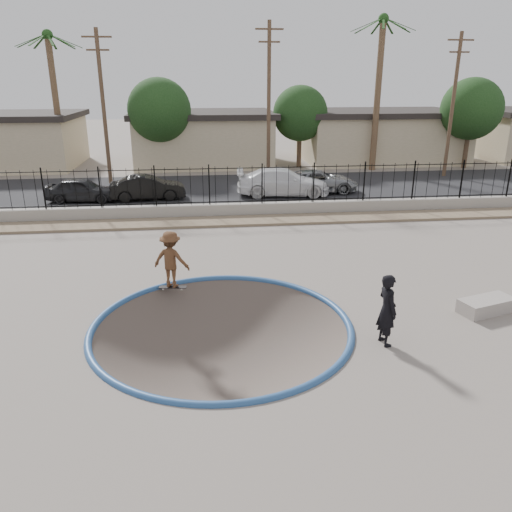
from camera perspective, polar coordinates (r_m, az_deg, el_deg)
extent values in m
cube|color=slate|center=(26.01, -5.28, 3.13)|extent=(120.00, 120.00, 2.20)
torus|color=#284D82|center=(13.49, -3.94, -8.05)|extent=(7.04, 7.04, 0.20)
cube|color=#897459|center=(23.00, -5.18, 3.92)|extent=(42.00, 1.60, 0.11)
cube|color=gray|center=(24.00, -5.28, 5.19)|extent=(42.00, 0.45, 0.60)
cube|color=black|center=(23.90, -5.31, 6.17)|extent=(40.00, 0.04, 0.03)
cube|color=black|center=(23.58, -5.43, 9.90)|extent=(40.00, 0.04, 0.04)
cube|color=black|center=(30.59, -5.60, 7.79)|extent=(90.00, 8.00, 0.04)
cube|color=tan|center=(42.28, -27.19, 11.43)|extent=(11.00, 8.00, 3.50)
cube|color=tan|center=(39.70, -5.98, 13.03)|extent=(10.00, 8.00, 3.50)
cube|color=#292421|center=(39.53, -6.09, 15.84)|extent=(10.60, 8.60, 0.40)
cube|color=tan|center=(42.24, 13.88, 12.98)|extent=(12.00, 8.00, 3.50)
cube|color=#292421|center=(42.08, 14.11, 15.61)|extent=(12.60, 8.60, 0.40)
cylinder|color=brown|center=(38.20, -21.85, 15.68)|extent=(0.44, 0.44, 9.00)
sphere|color=#1E4718|center=(38.25, -22.75, 22.30)|extent=(0.70, 0.70, 0.70)
cylinder|color=brown|center=(37.11, 13.71, 17.19)|extent=(0.44, 0.44, 10.00)
sphere|color=#1E4718|center=(37.27, 14.37, 24.79)|extent=(0.70, 0.70, 0.70)
cylinder|color=#473323|center=(32.47, -17.01, 15.74)|extent=(0.24, 0.24, 9.00)
cube|color=#473323|center=(32.50, -17.77, 22.76)|extent=(1.70, 0.10, 0.10)
cube|color=#473323|center=(32.46, -17.63, 21.54)|extent=(1.30, 0.10, 0.10)
cylinder|color=#473323|center=(32.28, 1.47, 16.97)|extent=(0.24, 0.24, 9.50)
cube|color=#473323|center=(32.36, 1.54, 24.51)|extent=(1.70, 0.10, 0.10)
cube|color=#473323|center=(32.31, 1.53, 23.27)|extent=(1.30, 0.10, 0.10)
cylinder|color=#473323|center=(35.96, 21.53, 15.56)|extent=(0.24, 0.24, 9.00)
cube|color=#473323|center=(35.99, 22.38, 21.88)|extent=(1.70, 0.10, 0.10)
cube|color=#473323|center=(35.95, 22.22, 20.77)|extent=(1.30, 0.10, 0.10)
cylinder|color=#473323|center=(36.34, -10.72, 11.80)|extent=(0.34, 0.34, 3.00)
sphere|color=#143311|center=(36.09, -11.00, 16.05)|extent=(4.32, 4.32, 4.32)
cylinder|color=#473323|center=(38.00, 4.95, 12.20)|extent=(0.34, 0.34, 2.75)
sphere|color=#143311|center=(37.76, 5.07, 15.93)|extent=(3.96, 3.96, 3.96)
cylinder|color=#473323|center=(40.26, 22.89, 11.37)|extent=(0.34, 0.34, 3.00)
sphere|color=#143311|center=(40.04, 23.42, 15.17)|extent=(4.32, 4.32, 4.32)
imported|color=brown|center=(15.63, -9.67, -0.72)|extent=(1.32, 1.04, 1.79)
cube|color=black|center=(15.93, -9.50, -3.52)|extent=(0.89, 0.33, 0.02)
cylinder|color=silver|center=(15.93, -10.58, -3.74)|extent=(0.06, 0.04, 0.06)
cylinder|color=silver|center=(16.07, -10.47, -3.51)|extent=(0.06, 0.04, 0.06)
cylinder|color=silver|center=(15.82, -8.50, -3.78)|extent=(0.06, 0.04, 0.06)
cylinder|color=silver|center=(15.97, -8.40, -3.54)|extent=(0.06, 0.04, 0.06)
imported|color=black|center=(12.67, 14.74, -5.97)|extent=(0.54, 0.73, 1.84)
cube|color=gray|center=(15.60, 24.85, -5.15)|extent=(1.73, 1.12, 0.40)
imported|color=black|center=(28.32, -19.28, 7.17)|extent=(3.83, 1.82, 1.26)
imported|color=black|center=(27.77, -12.27, 7.65)|extent=(4.09, 1.75, 1.31)
imported|color=white|center=(28.22, 3.12, 8.44)|extent=(5.30, 2.51, 1.49)
imported|color=gray|center=(29.30, 7.18, 8.49)|extent=(4.66, 2.44, 1.25)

